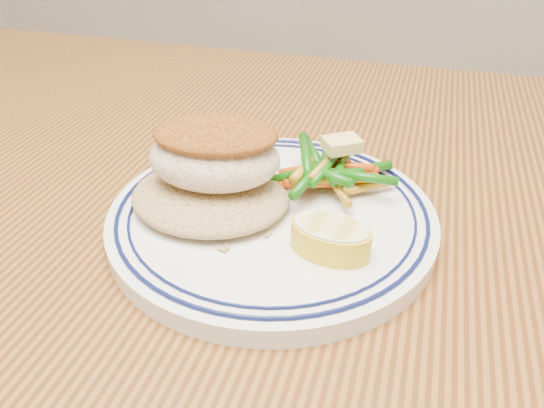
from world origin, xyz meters
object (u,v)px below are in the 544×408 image
at_px(dining_table, 279,353).
at_px(plate, 272,216).
at_px(fish_fillet, 215,152).
at_px(lemon_wedge, 331,236).
at_px(vegetable_pile, 329,171).
at_px(rice_pilaf, 210,192).

bearing_deg(dining_table, plate, 115.37).
xyz_separation_m(fish_fillet, lemon_wedge, (0.09, -0.04, -0.03)).
height_order(dining_table, fish_fillet, fish_fillet).
relative_size(dining_table, plate, 6.17).
bearing_deg(vegetable_pile, rice_pilaf, -146.03).
xyz_separation_m(plate, lemon_wedge, (0.05, -0.04, 0.02)).
bearing_deg(lemon_wedge, vegetable_pile, 102.35).
height_order(plate, lemon_wedge, lemon_wedge).
xyz_separation_m(plate, vegetable_pile, (0.03, 0.05, 0.02)).
height_order(vegetable_pile, lemon_wedge, vegetable_pile).
bearing_deg(dining_table, lemon_wedge, -2.81).
height_order(plate, rice_pilaf, rice_pilaf).
relative_size(vegetable_pile, lemon_wedge, 1.78).
relative_size(rice_pilaf, vegetable_pile, 1.13).
bearing_deg(plate, lemon_wedge, -35.81).
bearing_deg(plate, vegetable_pile, 54.33).
distance_m(rice_pilaf, vegetable_pile, 0.09).
bearing_deg(rice_pilaf, dining_table, -24.22).
distance_m(rice_pilaf, fish_fillet, 0.03).
bearing_deg(plate, rice_pilaf, -171.18).
xyz_separation_m(vegetable_pile, lemon_wedge, (0.02, -0.08, -0.00)).
xyz_separation_m(dining_table, plate, (-0.02, 0.04, 0.11)).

